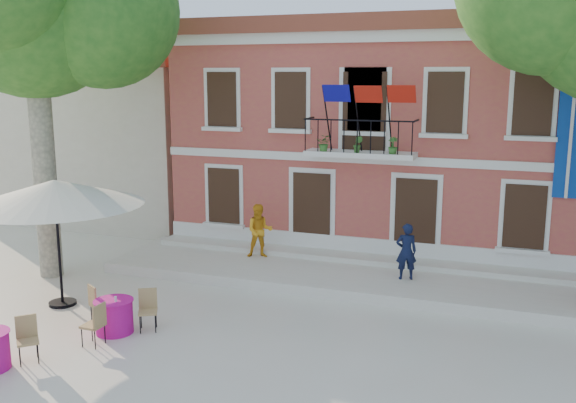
# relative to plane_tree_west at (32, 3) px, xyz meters

# --- Properties ---
(ground) EXTENTS (90.00, 90.00, 0.00)m
(ground) POSITION_rel_plane_tree_west_xyz_m (6.29, -1.98, -7.67)
(ground) COLOR beige
(ground) RESTS_ON ground
(main_building) EXTENTS (13.50, 9.59, 7.50)m
(main_building) POSITION_rel_plane_tree_west_xyz_m (8.29, 8.00, -3.89)
(main_building) COLOR #AF3F40
(main_building) RESTS_ON ground
(neighbor_west) EXTENTS (9.40, 9.40, 6.40)m
(neighbor_west) POSITION_rel_plane_tree_west_xyz_m (-3.21, 9.02, -4.45)
(neighbor_west) COLOR beige
(neighbor_west) RESTS_ON ground
(terrace) EXTENTS (14.00, 3.40, 0.30)m
(terrace) POSITION_rel_plane_tree_west_xyz_m (8.29, 2.42, -7.52)
(terrace) COLOR silver
(terrace) RESTS_ON ground
(plane_tree_west) EXTENTS (5.29, 5.29, 10.40)m
(plane_tree_west) POSITION_rel_plane_tree_west_xyz_m (0.00, 0.00, 0.00)
(plane_tree_west) COLOR #A59E84
(plane_tree_west) RESTS_ON ground
(patio_umbrella) EXTENTS (4.34, 4.34, 3.22)m
(patio_umbrella) POSITION_rel_plane_tree_west_xyz_m (1.92, -1.91, -4.77)
(patio_umbrella) COLOR black
(patio_umbrella) RESTS_ON ground
(pedestrian_navy) EXTENTS (0.66, 0.53, 1.55)m
(pedestrian_navy) POSITION_rel_plane_tree_west_xyz_m (9.94, 2.25, -6.59)
(pedestrian_navy) COLOR black
(pedestrian_navy) RESTS_ON terrace
(pedestrian_orange) EXTENTS (0.97, 0.88, 1.64)m
(pedestrian_orange) POSITION_rel_plane_tree_west_xyz_m (5.39, 2.88, -6.55)
(pedestrian_orange) COLOR orange
(pedestrian_orange) RESTS_ON terrace
(cafe_table_1) EXTENTS (1.87, 1.64, 0.95)m
(cafe_table_1) POSITION_rel_plane_tree_west_xyz_m (4.25, -2.99, -7.24)
(cafe_table_1) COLOR #C1127F
(cafe_table_1) RESTS_ON ground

